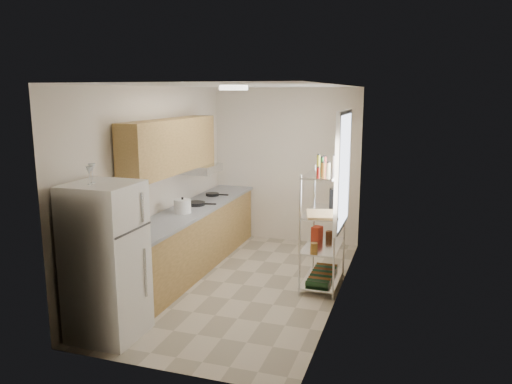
# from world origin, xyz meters

# --- Properties ---
(room) EXTENTS (2.52, 4.42, 2.62)m
(room) POSITION_xyz_m (0.00, 0.00, 1.30)
(room) COLOR #C2B49D
(room) RESTS_ON ground
(counter_run) EXTENTS (0.63, 3.51, 0.90)m
(counter_run) POSITION_xyz_m (-0.92, 0.44, 0.45)
(counter_run) COLOR tan
(counter_run) RESTS_ON ground
(upper_cabinets) EXTENTS (0.33, 2.20, 0.72)m
(upper_cabinets) POSITION_xyz_m (-1.05, 0.10, 1.81)
(upper_cabinets) COLOR tan
(upper_cabinets) RESTS_ON room
(range_hood) EXTENTS (0.50, 0.60, 0.12)m
(range_hood) POSITION_xyz_m (-1.00, 0.90, 1.39)
(range_hood) COLOR #B7BABC
(range_hood) RESTS_ON room
(window) EXTENTS (0.06, 1.00, 1.46)m
(window) POSITION_xyz_m (1.23, 0.35, 1.55)
(window) COLOR white
(window) RESTS_ON room
(bakers_rack) EXTENTS (0.45, 0.90, 1.73)m
(bakers_rack) POSITION_xyz_m (1.00, 0.30, 1.11)
(bakers_rack) COLOR silver
(bakers_rack) RESTS_ON ground
(ceiling_dome) EXTENTS (0.34, 0.34, 0.05)m
(ceiling_dome) POSITION_xyz_m (0.00, -0.30, 2.57)
(ceiling_dome) COLOR white
(ceiling_dome) RESTS_ON room
(refrigerator) EXTENTS (0.67, 0.67, 1.63)m
(refrigerator) POSITION_xyz_m (-0.87, -1.75, 0.82)
(refrigerator) COLOR white
(refrigerator) RESTS_ON ground
(wine_glass_a) EXTENTS (0.06, 0.06, 0.18)m
(wine_glass_a) POSITION_xyz_m (-0.92, -1.86, 1.72)
(wine_glass_a) COLOR silver
(wine_glass_a) RESTS_ON refrigerator
(wine_glass_b) EXTENTS (0.07, 0.07, 0.20)m
(wine_glass_b) POSITION_xyz_m (-0.95, -1.78, 1.73)
(wine_glass_b) COLOR silver
(wine_glass_b) RESTS_ON refrigerator
(rice_cooker) EXTENTS (0.23, 0.23, 0.19)m
(rice_cooker) POSITION_xyz_m (-0.90, 0.08, 0.99)
(rice_cooker) COLOR white
(rice_cooker) RESTS_ON counter_run
(frying_pan_large) EXTENTS (0.32, 0.32, 0.05)m
(frying_pan_large) POSITION_xyz_m (-0.93, 0.56, 0.92)
(frying_pan_large) COLOR black
(frying_pan_large) RESTS_ON counter_run
(frying_pan_small) EXTENTS (0.22, 0.22, 0.04)m
(frying_pan_small) POSITION_xyz_m (-0.97, 1.27, 0.92)
(frying_pan_small) COLOR black
(frying_pan_small) RESTS_ON counter_run
(cutting_board) EXTENTS (0.47, 0.55, 0.03)m
(cutting_board) POSITION_xyz_m (1.02, 0.06, 1.03)
(cutting_board) COLOR tan
(cutting_board) RESTS_ON bakers_rack
(espresso_machine) EXTENTS (0.19, 0.26, 0.27)m
(espresso_machine) POSITION_xyz_m (1.13, 0.62, 1.15)
(espresso_machine) COLOR black
(espresso_machine) RESTS_ON bakers_rack
(storage_bag) EXTENTS (0.14, 0.18, 0.18)m
(storage_bag) POSITION_xyz_m (0.88, 0.53, 0.65)
(storage_bag) COLOR #A92B14
(storage_bag) RESTS_ON bakers_rack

